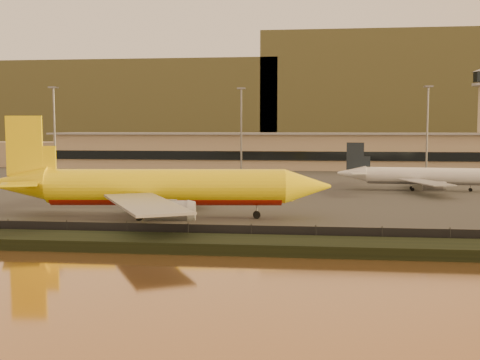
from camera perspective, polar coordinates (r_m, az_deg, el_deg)
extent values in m
plane|color=black|center=(88.45, 0.61, -4.48)|extent=(900.00, 900.00, 0.00)
cube|color=black|center=(71.71, -0.85, -6.14)|extent=(320.00, 7.00, 1.40)
cube|color=#2D2D2D|center=(182.56, 3.78, 0.43)|extent=(320.00, 220.00, 0.20)
cube|color=black|center=(75.50, -0.45, -5.12)|extent=(300.00, 0.05, 2.20)
cube|color=tan|center=(212.12, 4.21, 2.71)|extent=(160.00, 22.00, 12.00)
cube|color=black|center=(200.99, 4.07, 2.30)|extent=(160.00, 0.60, 3.00)
cube|color=gray|center=(211.97, 4.22, 4.41)|extent=(164.00, 24.00, 0.60)
cube|color=tan|center=(239.83, -19.08, 2.35)|extent=(50.00, 18.00, 9.00)
cylinder|color=slate|center=(171.39, -17.17, 4.14)|extent=(0.50, 0.50, 25.00)
cube|color=slate|center=(171.72, -17.28, 8.38)|extent=(2.20, 2.20, 0.40)
cylinder|color=slate|center=(167.87, 0.12, 4.35)|extent=(0.50, 0.50, 25.00)
cube|color=slate|center=(168.22, 0.12, 8.68)|extent=(2.20, 2.20, 0.40)
cylinder|color=slate|center=(167.60, 17.32, 4.13)|extent=(0.50, 0.50, 25.00)
cube|color=slate|center=(167.95, 17.44, 8.46)|extent=(2.20, 2.20, 0.40)
cube|color=brown|center=(452.29, -12.64, 6.50)|extent=(260.00, 160.00, 55.00)
cube|color=brown|center=(434.80, 17.56, 7.45)|extent=(220.00, 160.00, 70.00)
cylinder|color=yellow|center=(95.61, -6.99, -0.58)|extent=(37.77, 9.44, 5.40)
cylinder|color=#AA1609|center=(95.70, -6.99, -1.14)|extent=(36.60, 8.15, 4.21)
cone|color=yellow|center=(95.32, 6.44, -0.59)|extent=(7.82, 6.16, 5.40)
cone|color=yellow|center=(101.29, -20.22, -0.31)|extent=(9.88, 6.39, 5.40)
cube|color=yellow|center=(100.58, -19.77, 3.06)|extent=(5.73, 1.05, 9.45)
cube|color=yellow|center=(105.63, -18.14, 0.17)|extent=(6.13, 6.08, 0.32)
cube|color=yellow|center=(95.49, -20.21, -0.37)|extent=(6.84, 6.81, 0.32)
cube|color=gray|center=(110.04, -6.56, -0.35)|extent=(13.34, 24.47, 0.32)
cylinder|color=gray|center=(106.43, -5.39, -1.32)|extent=(6.52, 3.63, 2.97)
cube|color=gray|center=(81.72, -9.02, -2.22)|extent=(17.47, 24.03, 0.32)
cylinder|color=gray|center=(84.97, -6.88, -2.93)|extent=(6.52, 3.63, 2.97)
cylinder|color=black|center=(95.37, 1.59, -3.31)|extent=(1.28, 1.07, 1.19)
cylinder|color=slate|center=(95.28, 1.59, -2.94)|extent=(0.21, 0.21, 2.43)
cylinder|color=black|center=(94.36, -9.51, -3.46)|extent=(1.28, 1.07, 1.19)
cylinder|color=slate|center=(94.27, -9.51, -3.09)|extent=(0.21, 0.21, 2.43)
cylinder|color=black|center=(99.10, -9.02, -3.05)|extent=(1.28, 1.07, 1.19)
cylinder|color=slate|center=(99.02, -9.03, -2.70)|extent=(0.21, 0.21, 2.43)
cylinder|color=white|center=(143.44, 17.10, 0.41)|extent=(26.42, 5.92, 3.64)
cylinder|color=gray|center=(143.49, 17.09, 0.16)|extent=(25.62, 5.06, 2.84)
cone|color=white|center=(142.81, 10.55, 0.64)|extent=(6.84, 4.20, 3.64)
cube|color=black|center=(142.56, 10.87, 2.23)|extent=(4.01, 0.64, 6.37)
cube|color=white|center=(146.40, 11.15, 0.84)|extent=(4.70, 4.60, 0.22)
cube|color=white|center=(139.14, 11.12, 0.63)|extent=(4.32, 4.18, 0.22)
cube|color=gray|center=(153.36, 16.48, 0.47)|extent=(11.98, 16.90, 0.22)
cylinder|color=gray|center=(151.16, 17.23, 0.01)|extent=(4.52, 2.38, 2.00)
cube|color=gray|center=(133.49, 17.18, -0.19)|extent=(9.65, 17.15, 0.22)
cylinder|color=gray|center=(136.20, 17.83, -0.53)|extent=(4.52, 2.38, 2.00)
cylinder|color=black|center=(144.98, 21.01, -0.87)|extent=(0.85, 0.70, 0.80)
cylinder|color=slate|center=(144.94, 21.02, -0.70)|extent=(0.19, 0.19, 1.64)
cylinder|color=black|center=(141.85, 16.03, -0.85)|extent=(0.85, 0.70, 0.80)
cylinder|color=slate|center=(141.80, 16.04, -0.69)|extent=(0.19, 0.19, 1.64)
cylinder|color=black|center=(145.10, 15.94, -0.72)|extent=(0.85, 0.70, 0.80)
cylinder|color=slate|center=(145.06, 15.94, -0.56)|extent=(0.19, 0.19, 1.64)
cube|color=yellow|center=(118.86, 4.22, -1.58)|extent=(3.68, 2.16, 1.55)
cube|color=white|center=(124.11, -3.78, -1.31)|extent=(3.56, 1.83, 1.55)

